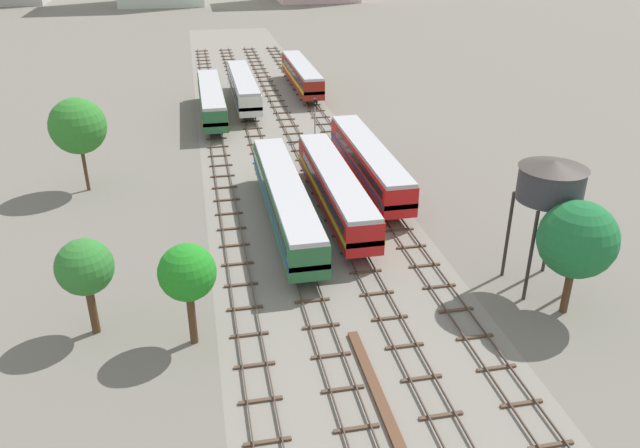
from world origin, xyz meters
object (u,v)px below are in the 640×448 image
at_px(diesel_railcar_far_left_midfar, 211,99).
at_px(signal_post_nearest, 315,113).
at_px(diesel_railcar_centre_farther, 301,74).
at_px(passenger_coach_left_nearest, 285,198).
at_px(diesel_railcar_centre_left_near, 335,187).
at_px(diesel_railcar_centre_mid, 369,160).
at_px(diesel_railcar_left_far, 243,86).
at_px(water_tower, 551,182).

xyz_separation_m(diesel_railcar_far_left_midfar, signal_post_nearest, (11.36, -10.53, 0.47)).
bearing_deg(diesel_railcar_centre_farther, diesel_railcar_far_left_midfar, -139.77).
xyz_separation_m(passenger_coach_left_nearest, diesel_railcar_centre_left_near, (4.54, 1.55, -0.02)).
relative_size(diesel_railcar_far_left_midfar, diesel_railcar_centre_farther, 1.00).
distance_m(passenger_coach_left_nearest, diesel_railcar_centre_left_near, 4.80).
bearing_deg(diesel_railcar_centre_left_near, diesel_railcar_far_left_midfar, 106.23).
bearing_deg(diesel_railcar_centre_mid, diesel_railcar_far_left_midfar, 118.06).
distance_m(diesel_railcar_centre_left_near, diesel_railcar_far_left_midfar, 32.53).
relative_size(diesel_railcar_centre_mid, signal_post_nearest, 4.29).
height_order(diesel_railcar_left_far, water_tower, water_tower).
xyz_separation_m(diesel_railcar_left_far, diesel_railcar_centre_farther, (9.09, 6.02, 0.00)).
relative_size(diesel_railcar_centre_farther, signal_post_nearest, 4.29).
bearing_deg(passenger_coach_left_nearest, water_tower, -38.60).
height_order(diesel_railcar_centre_left_near, diesel_railcar_centre_farther, same).
xyz_separation_m(diesel_railcar_far_left_midfar, diesel_railcar_centre_farther, (13.63, 11.53, 0.00)).
height_order(diesel_railcar_centre_mid, diesel_railcar_centre_farther, same).
xyz_separation_m(diesel_railcar_centre_mid, diesel_railcar_centre_farther, (0.00, 37.10, 0.00)).
bearing_deg(diesel_railcar_centre_mid, water_tower, -71.30).
bearing_deg(water_tower, passenger_coach_left_nearest, 141.40).
relative_size(diesel_railcar_centre_left_near, signal_post_nearest, 4.29).
height_order(diesel_railcar_left_far, signal_post_nearest, signal_post_nearest).
xyz_separation_m(diesel_railcar_far_left_midfar, water_tower, (20.34, -45.39, 5.23)).
height_order(passenger_coach_left_nearest, diesel_railcar_left_far, same).
bearing_deg(diesel_railcar_far_left_midfar, diesel_railcar_centre_farther, 40.23).
xyz_separation_m(diesel_railcar_far_left_midfar, diesel_railcar_left_far, (4.54, 5.51, 0.00)).
bearing_deg(diesel_railcar_left_far, diesel_railcar_centre_farther, 33.51).
height_order(diesel_railcar_centre_mid, water_tower, water_tower).
height_order(water_tower, signal_post_nearest, water_tower).
xyz_separation_m(diesel_railcar_left_far, water_tower, (15.80, -50.91, 5.23)).
distance_m(diesel_railcar_centre_mid, diesel_railcar_left_far, 32.39).
distance_m(passenger_coach_left_nearest, diesel_railcar_centre_farther, 45.24).
distance_m(diesel_railcar_centre_left_near, diesel_railcar_centre_mid, 7.26).
height_order(diesel_railcar_centre_left_near, water_tower, water_tower).
bearing_deg(diesel_railcar_centre_mid, signal_post_nearest, 98.59).
bearing_deg(diesel_railcar_centre_left_near, diesel_railcar_centre_farther, 83.93).
relative_size(diesel_railcar_far_left_midfar, diesel_railcar_left_far, 1.00).
distance_m(diesel_railcar_centre_left_near, water_tower, 18.83).
distance_m(diesel_railcar_centre_mid, diesel_railcar_far_left_midfar, 28.98).
xyz_separation_m(diesel_railcar_centre_mid, diesel_railcar_far_left_midfar, (-13.63, 25.57, 0.00)).
distance_m(diesel_railcar_centre_left_near, diesel_railcar_left_far, 37.03).
height_order(diesel_railcar_left_far, diesel_railcar_centre_farther, same).
height_order(diesel_railcar_centre_left_near, diesel_railcar_far_left_midfar, same).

